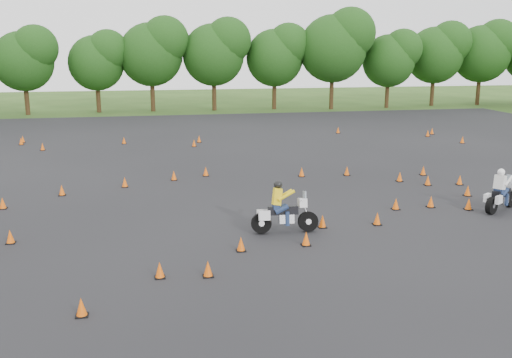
% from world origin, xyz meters
% --- Properties ---
extents(ground, '(140.00, 140.00, 0.00)m').
position_xyz_m(ground, '(0.00, 0.00, 0.00)').
color(ground, '#2D5119').
rests_on(ground, ground).
extents(asphalt_pad, '(62.00, 62.00, 0.00)m').
position_xyz_m(asphalt_pad, '(0.00, 6.00, 0.01)').
color(asphalt_pad, black).
rests_on(asphalt_pad, ground).
extents(treeline, '(86.94, 32.12, 10.76)m').
position_xyz_m(treeline, '(1.10, 34.90, 4.61)').
color(treeline, '#193F12').
rests_on(treeline, ground).
extents(traffic_cones, '(36.53, 32.87, 0.45)m').
position_xyz_m(traffic_cones, '(0.12, 5.55, 0.23)').
color(traffic_cones, '#E95909').
rests_on(traffic_cones, asphalt_pad).
extents(rider_yellow, '(2.42, 0.87, 1.84)m').
position_xyz_m(rider_yellow, '(0.38, 0.63, 0.92)').
color(rider_yellow, yellow).
rests_on(rider_yellow, ground).
extents(rider_white, '(2.28, 1.71, 1.73)m').
position_xyz_m(rider_white, '(9.54, 1.73, 0.87)').
color(rider_white, silver).
rests_on(rider_white, ground).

